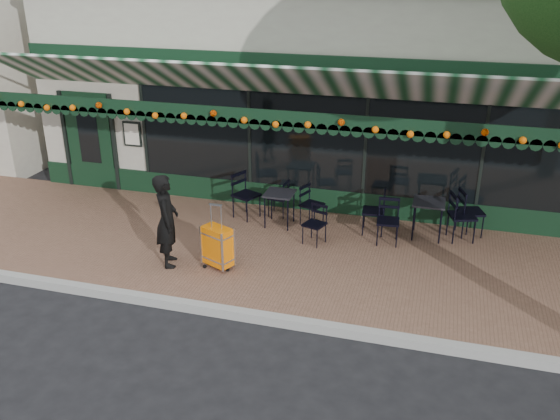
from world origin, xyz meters
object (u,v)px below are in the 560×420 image
(suitcase, at_px, (218,247))
(chair_a_front, at_px, (388,222))
(chair_a_left, at_px, (374,212))
(woman, at_px, (167,221))
(chair_a_right, at_px, (471,212))
(cafe_table_b, at_px, (279,196))
(chair_a_extra, at_px, (462,216))
(chair_b_left, at_px, (278,198))
(chair_b_right, at_px, (312,205))
(chair_solo, at_px, (246,196))
(chair_b_front, at_px, (314,225))
(cafe_table_a, at_px, (429,205))

(suitcase, bearing_deg, chair_a_front, 56.95)
(chair_a_left, relative_size, chair_a_front, 1.02)
(woman, xyz_separation_m, chair_a_right, (4.99, 2.65, -0.36))
(cafe_table_b, distance_m, chair_a_left, 1.84)
(chair_a_front, relative_size, chair_a_extra, 0.90)
(chair_b_left, xyz_separation_m, chair_b_right, (0.76, -0.25, 0.02))
(chair_b_right, xyz_separation_m, chair_solo, (-1.36, -0.03, 0.07))
(chair_solo, bearing_deg, chair_a_extra, -64.25)
(chair_a_front, height_order, chair_b_right, chair_a_front)
(chair_a_right, xyz_separation_m, chair_solo, (-4.36, -0.38, 0.01))
(chair_a_front, relative_size, chair_b_front, 1.14)
(chair_b_left, xyz_separation_m, chair_b_front, (1.00, -1.08, -0.01))
(suitcase, distance_m, chair_a_extra, 4.58)
(chair_a_front, distance_m, chair_b_left, 2.40)
(chair_b_front, bearing_deg, chair_b_left, 151.43)
(cafe_table_a, relative_size, chair_b_front, 0.96)
(chair_a_left, height_order, chair_b_left, chair_a_left)
(chair_a_right, bearing_deg, suitcase, 103.37)
(chair_a_extra, relative_size, chair_b_right, 1.17)
(chair_a_front, bearing_deg, chair_a_extra, 16.35)
(chair_b_right, height_order, chair_solo, chair_solo)
(chair_b_front, bearing_deg, chair_solo, 171.98)
(cafe_table_b, bearing_deg, chair_a_front, -6.34)
(cafe_table_a, relative_size, chair_solo, 0.77)
(cafe_table_a, bearing_deg, chair_a_extra, 4.18)
(woman, distance_m, cafe_table_b, 2.51)
(chair_a_left, distance_m, chair_b_left, 2.01)
(suitcase, bearing_deg, chair_a_left, 65.85)
(cafe_table_b, relative_size, chair_solo, 0.73)
(chair_a_front, relative_size, chair_b_left, 1.11)
(woman, relative_size, cafe_table_b, 2.39)
(chair_b_front, xyz_separation_m, chair_solo, (-1.60, 0.81, 0.09))
(chair_a_extra, relative_size, chair_solo, 1.00)
(woman, height_order, chair_a_right, woman)
(suitcase, xyz_separation_m, cafe_table_b, (0.53, 1.98, 0.23))
(chair_a_left, distance_m, chair_solo, 2.58)
(chair_b_front, bearing_deg, chair_a_front, 35.44)
(chair_b_front, bearing_deg, suitcase, -116.63)
(chair_a_front, height_order, chair_a_extra, chair_a_extra)
(woman, bearing_deg, cafe_table_b, -57.22)
(chair_b_left, distance_m, chair_b_right, 0.80)
(woman, bearing_deg, chair_b_front, -80.46)
(woman, height_order, cafe_table_a, woman)
(suitcase, xyz_separation_m, chair_a_right, (4.14, 2.54, 0.07))
(suitcase, xyz_separation_m, chair_b_front, (1.38, 1.35, -0.01))
(chair_b_left, bearing_deg, chair_solo, -61.07)
(chair_a_front, xyz_separation_m, chair_a_extra, (1.31, 0.52, 0.05))
(chair_b_front, height_order, chair_solo, chair_solo)
(cafe_table_a, distance_m, chair_a_right, 0.86)
(chair_a_extra, height_order, chair_b_right, chair_a_extra)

